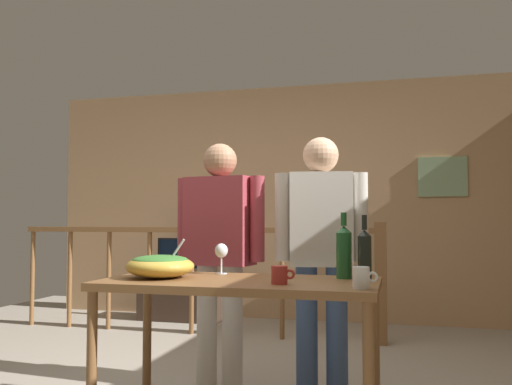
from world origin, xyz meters
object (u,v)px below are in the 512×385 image
(flat_screen_tv, at_px, (182,254))
(mug_white, at_px, (362,278))
(wine_bottle_dark, at_px, (365,254))
(wine_bottle_green, at_px, (344,251))
(framed_picture, at_px, (442,177))
(person_standing_left, at_px, (220,243))
(mug_red, at_px, (280,275))
(tv_console, at_px, (183,298))
(serving_table, at_px, (240,296))
(stair_railing, at_px, (239,266))
(person_standing_right, at_px, (321,244))
(wine_glass, at_px, (221,252))
(salad_bowl, at_px, (160,265))

(flat_screen_tv, distance_m, mug_white, 3.72)
(flat_screen_tv, distance_m, wine_bottle_dark, 3.43)
(wine_bottle_green, distance_m, mug_white, 0.42)
(wine_bottle_green, distance_m, wine_bottle_dark, 0.12)
(framed_picture, relative_size, person_standing_left, 0.31)
(mug_white, height_order, mug_red, mug_white)
(framed_picture, relative_size, tv_console, 0.53)
(tv_console, relative_size, serving_table, 0.65)
(framed_picture, relative_size, stair_railing, 0.13)
(mug_red, relative_size, person_standing_right, 0.07)
(flat_screen_tv, height_order, person_standing_right, person_standing_right)
(serving_table, xyz_separation_m, person_standing_left, (-0.32, 0.65, 0.24))
(wine_glass, bearing_deg, framed_picture, 64.40)
(tv_console, xyz_separation_m, person_standing_right, (1.81, -2.23, 0.70))
(serving_table, xyz_separation_m, wine_glass, (-0.18, 0.25, 0.20))
(mug_red, height_order, person_standing_right, person_standing_right)
(flat_screen_tv, relative_size, wine_glass, 3.20)
(framed_picture, bearing_deg, person_standing_right, -109.49)
(salad_bowl, bearing_deg, stair_railing, 96.09)
(mug_red, bearing_deg, wine_glass, 137.15)
(mug_red, bearing_deg, wine_bottle_green, 50.05)
(mug_red, xyz_separation_m, person_standing_left, (-0.56, 0.79, 0.11))
(framed_picture, bearing_deg, wine_bottle_dark, -101.26)
(salad_bowl, xyz_separation_m, wine_glass, (0.24, 0.28, 0.05))
(person_standing_right, bearing_deg, framed_picture, -118.28)
(stair_railing, relative_size, wine_bottle_dark, 11.00)
(tv_console, bearing_deg, mug_white, -55.68)
(salad_bowl, bearing_deg, person_standing_left, 81.75)
(wine_glass, bearing_deg, mug_white, -30.11)
(tv_console, distance_m, wine_bottle_green, 3.42)
(flat_screen_tv, distance_m, mug_red, 3.45)
(serving_table, bearing_deg, person_standing_right, 63.43)
(tv_console, xyz_separation_m, person_standing_left, (1.16, -2.23, 0.70))
(serving_table, height_order, wine_bottle_green, wine_bottle_green)
(wine_glass, xyz_separation_m, person_standing_right, (0.51, 0.40, 0.03))
(stair_railing, relative_size, salad_bowl, 10.13)
(salad_bowl, xyz_separation_m, person_standing_left, (0.10, 0.68, 0.09))
(flat_screen_tv, height_order, wine_bottle_dark, wine_bottle_dark)
(stair_railing, distance_m, wine_glass, 2.03)
(person_standing_left, bearing_deg, person_standing_right, -171.21)
(person_standing_right, bearing_deg, tv_console, -59.65)
(wine_glass, bearing_deg, wine_bottle_dark, -7.89)
(wine_bottle_green, relative_size, person_standing_left, 0.22)
(framed_picture, height_order, wine_bottle_green, framed_picture)
(flat_screen_tv, relative_size, person_standing_left, 0.35)
(stair_railing, relative_size, wine_bottle_green, 10.56)
(person_standing_left, bearing_deg, wine_bottle_green, 159.54)
(salad_bowl, bearing_deg, mug_red, -9.21)
(flat_screen_tv, bearing_deg, tv_console, 90.00)
(framed_picture, bearing_deg, salad_bowl, -117.13)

